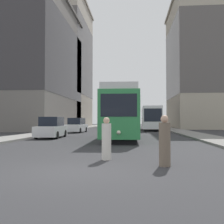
{
  "coord_description": "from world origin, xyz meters",
  "views": [
    {
      "loc": [
        1.84,
        -7.59,
        1.52
      ],
      "look_at": [
        0.25,
        11.45,
        2.13
      ],
      "focal_mm": 41.88,
      "sensor_mm": 36.0,
      "label": 1
    }
  ],
  "objects": [
    {
      "name": "transit_bus",
      "position": [
        4.43,
        32.96,
        1.95
      ],
      "size": [
        2.81,
        12.87,
        3.45
      ],
      "rotation": [
        0.0,
        0.0,
        -0.02
      ],
      "color": "black",
      "rests_on": "ground"
    },
    {
      "name": "sidewalk_left",
      "position": [
        -7.96,
        40.0,
        0.07
      ],
      "size": [
        2.73,
        120.0,
        0.15
      ],
      "primitive_type": "cube",
      "color": "gray",
      "rests_on": "ground"
    },
    {
      "name": "parked_car_left_near",
      "position": [
        -5.29,
        14.61,
        0.84
      ],
      "size": [
        2.04,
        4.76,
        1.82
      ],
      "rotation": [
        0.0,
        0.0,
        0.04
      ],
      "color": "black",
      "rests_on": "ground"
    },
    {
      "name": "sidewalk_right",
      "position": [
        7.96,
        40.0,
        0.07
      ],
      "size": [
        2.73,
        120.0,
        0.15
      ],
      "primitive_type": "cube",
      "color": "gray",
      "rests_on": "ground"
    },
    {
      "name": "building_left_midblock",
      "position": [
        -14.68,
        35.66,
        11.25
      ],
      "size": [
        11.32,
        23.44,
        21.88
      ],
      "color": "slate",
      "rests_on": "ground"
    },
    {
      "name": "pedestrian_crossing_near",
      "position": [
        0.79,
        2.45,
        0.76
      ],
      "size": [
        0.37,
        0.37,
        1.64
      ],
      "rotation": [
        0.0,
        0.0,
        4.65
      ],
      "color": "beige",
      "rests_on": "ground"
    },
    {
      "name": "pedestrian_crossing_far",
      "position": [
        2.86,
        1.22,
        0.79
      ],
      "size": [
        0.38,
        0.38,
        1.7
      ],
      "rotation": [
        0.0,
        0.0,
        0.38
      ],
      "color": "#6B5B4C",
      "rests_on": "ground"
    },
    {
      "name": "streetcar",
      "position": [
        0.83,
        14.29,
        2.1
      ],
      "size": [
        2.82,
        12.5,
        3.89
      ],
      "rotation": [
        0.0,
        0.0,
        0.02
      ],
      "color": "black",
      "rests_on": "ground"
    },
    {
      "name": "ground_plane",
      "position": [
        0.0,
        0.0,
        0.0
      ],
      "size": [
        200.0,
        200.0,
        0.0
      ],
      "primitive_type": "plane",
      "color": "#303033"
    },
    {
      "name": "parked_car_left_mid",
      "position": [
        -5.29,
        24.5,
        0.84
      ],
      "size": [
        2.09,
        4.87,
        1.82
      ],
      "rotation": [
        0.0,
        0.0,
        -0.06
      ],
      "color": "black",
      "rests_on": "ground"
    },
    {
      "name": "building_left_corner",
      "position": [
        -16.51,
        52.61,
        15.11
      ],
      "size": [
        14.98,
        20.05,
        29.32
      ],
      "color": "#A89E8E",
      "rests_on": "ground"
    },
    {
      "name": "building_right_corner",
      "position": [
        15.12,
        44.19,
        12.52
      ],
      "size": [
        12.19,
        18.31,
        24.32
      ],
      "color": "#B2A893",
      "rests_on": "ground"
    }
  ]
}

